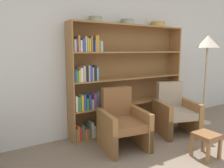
{
  "coord_description": "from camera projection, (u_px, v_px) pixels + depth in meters",
  "views": [
    {
      "loc": [
        -2.32,
        -1.0,
        1.49
      ],
      "look_at": [
        -0.52,
        1.92,
        0.95
      ],
      "focal_mm": 35.0,
      "sensor_mm": 36.0,
      "label": 1
    }
  ],
  "objects": [
    {
      "name": "footstool",
      "position": [
        206.0,
        139.0,
        3.02
      ],
      "size": [
        0.3,
        0.3,
        0.35
      ],
      "color": "olive",
      "rests_on": "ground"
    },
    {
      "name": "armchair_leather",
      "position": [
        122.0,
        123.0,
        3.34
      ],
      "size": [
        0.74,
        0.77,
        0.9
      ],
      "rotation": [
        0.0,
        0.0,
        2.98
      ],
      "color": "olive",
      "rests_on": "ground"
    },
    {
      "name": "floor_lamp",
      "position": [
        208.0,
        46.0,
        4.27
      ],
      "size": [
        0.44,
        0.44,
        1.77
      ],
      "color": "tan",
      "rests_on": "ground"
    },
    {
      "name": "wall_back",
      "position": [
        122.0,
        56.0,
        4.1
      ],
      "size": [
        12.0,
        0.06,
        2.75
      ],
      "color": "silver",
      "rests_on": "ground"
    },
    {
      "name": "armchair_cushioned",
      "position": [
        175.0,
        112.0,
        3.93
      ],
      "size": [
        0.82,
        0.85,
        0.9
      ],
      "rotation": [
        0.0,
        0.0,
        2.82
      ],
      "color": "olive",
      "rests_on": "ground"
    },
    {
      "name": "bookshelf",
      "position": [
        119.0,
        81.0,
        3.94
      ],
      "size": [
        2.33,
        0.3,
        1.93
      ],
      "color": "olive",
      "rests_on": "ground"
    },
    {
      "name": "bowl_slate",
      "position": [
        95.0,
        19.0,
        3.52
      ],
      "size": [
        0.23,
        0.23,
        0.09
      ],
      "color": "gray",
      "rests_on": "bookshelf"
    },
    {
      "name": "bowl_stoneware",
      "position": [
        127.0,
        22.0,
        3.85
      ],
      "size": [
        0.25,
        0.25,
        0.09
      ],
      "color": "gray",
      "rests_on": "bookshelf"
    },
    {
      "name": "bowl_copper",
      "position": [
        158.0,
        24.0,
        4.22
      ],
      "size": [
        0.28,
        0.28,
        0.1
      ],
      "color": "tan",
      "rests_on": "bookshelf"
    }
  ]
}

